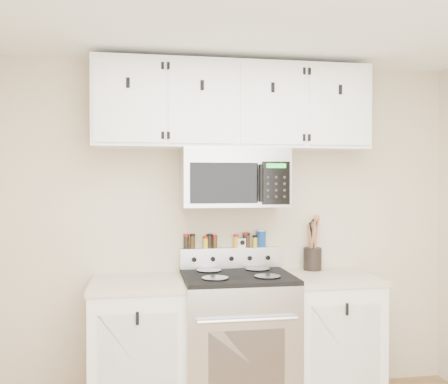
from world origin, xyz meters
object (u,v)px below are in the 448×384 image
(utensil_crock, at_px, (313,257))
(microwave, at_px, (234,178))
(salt_canister, at_px, (261,238))
(range, at_px, (237,340))

(utensil_crock, bearing_deg, microwave, -170.57)
(utensil_crock, bearing_deg, salt_canister, 172.76)
(range, distance_m, microwave, 1.15)
(range, height_order, utensil_crock, utensil_crock)
(utensil_crock, distance_m, salt_canister, 0.42)
(range, relative_size, salt_canister, 8.37)
(utensil_crock, relative_size, salt_canister, 3.05)
(salt_canister, bearing_deg, range, -130.53)
(salt_canister, bearing_deg, utensil_crock, -7.24)
(range, bearing_deg, microwave, 89.77)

